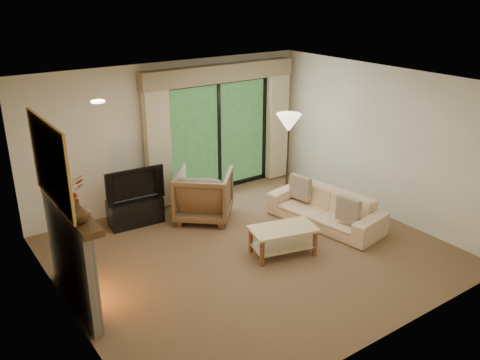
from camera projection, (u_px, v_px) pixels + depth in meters
floor at (251, 252)px, 7.80m from camera, size 5.50×5.50×0.00m
ceiling at (253, 83)px, 6.85m from camera, size 5.50×5.50×0.00m
wall_back at (171, 134)px, 9.23m from camera, size 5.00×0.00×5.00m
wall_front at (390, 241)px, 5.42m from camera, size 5.00×0.00×5.00m
wall_left at (60, 221)px, 5.86m from camera, size 0.00×5.00×5.00m
wall_right at (380, 141)px, 8.79m from camera, size 0.00×5.00×5.00m
fireplace at (71, 258)px, 6.30m from camera, size 0.24×1.70×1.37m
mirror at (50, 163)px, 5.79m from camera, size 0.07×1.45×1.02m
sliding_door at (219, 136)px, 9.80m from camera, size 2.26×0.10×2.16m
curtain_left at (158, 145)px, 8.96m from camera, size 0.45×0.18×2.35m
curtain_right at (277, 122)px, 10.40m from camera, size 0.45×0.18×2.35m
cornice at (220, 73)px, 9.29m from camera, size 3.20×0.24×0.32m
media_console at (136, 211)px, 8.66m from camera, size 0.93×0.47×0.45m
tv at (133, 184)px, 8.47m from camera, size 1.00×0.21×0.57m
armchair at (204, 195)px, 8.79m from camera, size 1.33×1.33×0.87m
sofa at (325, 209)px, 8.60m from camera, size 1.11×2.10×0.58m
pillow_near at (348, 210)px, 8.05m from camera, size 0.18×0.42×0.40m
pillow_far at (300, 187)px, 8.93m from camera, size 0.18×0.43×0.42m
coffee_table at (283, 241)px, 7.68m from camera, size 1.08×0.77×0.44m
floor_lamp at (287, 159)px, 9.33m from camera, size 0.56×0.56×1.69m
vase at (78, 211)px, 5.63m from camera, size 0.31×0.31×0.27m
branches at (67, 193)px, 5.88m from camera, size 0.46×0.41×0.45m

